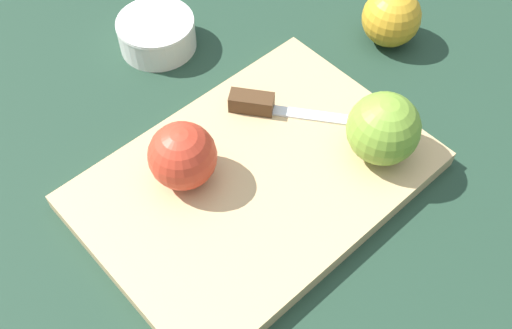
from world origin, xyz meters
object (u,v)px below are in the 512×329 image
Objects in this scene: apple_whole at (391,17)px; bowl at (157,32)px; apple_half_right at (383,129)px; knife at (259,104)px; apple_half_left at (182,156)px.

apple_whole is 0.86× the size of bowl.
apple_half_right is 0.60× the size of knife.
apple_whole is (0.24, -0.06, 0.01)m from knife.
apple_half_left is at bearing -130.28° from bowl.
apple_half_right is at bearing -15.19° from knife.
apple_whole is (0.38, -0.07, -0.02)m from apple_half_left.
knife and bowl have the same top height.
knife is 0.25m from apple_whole.
apple_whole is at bearing 50.13° from knife.
apple_half_right is 0.23m from apple_whole.
apple_half_left is at bearing 170.11° from apple_whole.
bowl is at bearing -39.31° from apple_half_left.
apple_half_left reaches higher than knife.
apple_whole is at bearing 179.08° from apple_half_right.
knife is 0.21m from bowl.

